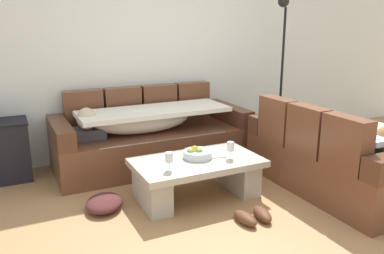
# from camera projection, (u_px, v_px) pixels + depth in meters

# --- Properties ---
(ground_plane) EXTENTS (14.00, 14.00, 0.00)m
(ground_plane) POSITION_uv_depth(u_px,v_px,m) (244.00, 218.00, 3.36)
(ground_plane) COLOR #A87B4E
(back_wall) EXTENTS (9.00, 0.10, 2.70)m
(back_wall) POSITION_uv_depth(u_px,v_px,m) (152.00, 46.00, 4.87)
(back_wall) COLOR silver
(back_wall) RESTS_ON ground_plane
(couch_along_wall) EXTENTS (2.22, 0.92, 0.88)m
(couch_along_wall) POSITION_uv_depth(u_px,v_px,m) (150.00, 137.00, 4.57)
(couch_along_wall) COLOR brown
(couch_along_wall) RESTS_ON ground_plane
(couch_near_window) EXTENTS (0.92, 1.75, 0.88)m
(couch_near_window) POSITION_uv_depth(u_px,v_px,m) (333.00, 157.00, 3.90)
(couch_near_window) COLOR brown
(couch_near_window) RESTS_ON ground_plane
(coffee_table) EXTENTS (1.20, 0.68, 0.38)m
(coffee_table) POSITION_uv_depth(u_px,v_px,m) (197.00, 174.00, 3.71)
(coffee_table) COLOR #B5AFA1
(coffee_table) RESTS_ON ground_plane
(fruit_bowl) EXTENTS (0.28, 0.28, 0.10)m
(fruit_bowl) POSITION_uv_depth(u_px,v_px,m) (197.00, 154.00, 3.72)
(fruit_bowl) COLOR silver
(fruit_bowl) RESTS_ON coffee_table
(wine_glass_near_left) EXTENTS (0.07, 0.07, 0.17)m
(wine_glass_near_left) POSITION_uv_depth(u_px,v_px,m) (169.00, 158.00, 3.38)
(wine_glass_near_left) COLOR silver
(wine_glass_near_left) RESTS_ON coffee_table
(wine_glass_near_right) EXTENTS (0.07, 0.07, 0.17)m
(wine_glass_near_right) POSITION_uv_depth(u_px,v_px,m) (230.00, 147.00, 3.67)
(wine_glass_near_right) COLOR silver
(wine_glass_near_right) RESTS_ON coffee_table
(open_magazine) EXTENTS (0.33, 0.28, 0.01)m
(open_magazine) POSITION_uv_depth(u_px,v_px,m) (215.00, 154.00, 3.81)
(open_magazine) COLOR white
(open_magazine) RESTS_ON coffee_table
(floor_lamp) EXTENTS (0.33, 0.31, 1.95)m
(floor_lamp) POSITION_uv_depth(u_px,v_px,m) (281.00, 64.00, 5.06)
(floor_lamp) COLOR black
(floor_lamp) RESTS_ON ground_plane
(pair_of_shoes) EXTENTS (0.33, 0.29, 0.09)m
(pair_of_shoes) POSITION_uv_depth(u_px,v_px,m) (254.00, 216.00, 3.30)
(pair_of_shoes) COLOR #59331E
(pair_of_shoes) RESTS_ON ground_plane
(crumpled_garment) EXTENTS (0.45, 0.50, 0.12)m
(crumpled_garment) POSITION_uv_depth(u_px,v_px,m) (104.00, 203.00, 3.51)
(crumpled_garment) COLOR #4C2323
(crumpled_garment) RESTS_ON ground_plane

